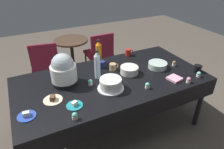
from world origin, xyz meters
TOP-DOWN VIEW (x-y plane):
  - ground at (0.00, 0.00)m, footprint 9.00×9.00m
  - potluck_table at (0.00, 0.00)m, footprint 2.20×1.10m
  - frosted_layer_cake at (-0.11, -0.19)m, footprint 0.28×0.28m
  - slow_cooker at (-0.52, 0.14)m, footprint 0.29×0.29m
  - glass_salad_bowl at (0.64, -0.02)m, footprint 0.24×0.24m
  - ceramic_snack_bowl at (0.24, 0.01)m, footprint 0.22×0.22m
  - dessert_plate_cream at (-0.71, -0.12)m, footprint 0.19×0.19m
  - dessert_plate_cobalt at (-0.97, -0.25)m, footprint 0.17×0.17m
  - dessert_plate_teal at (-0.54, -0.30)m, footprint 0.16×0.16m
  - cupcake_mint at (0.86, -0.07)m, footprint 0.05×0.05m
  - cupcake_berry at (0.93, -0.42)m, footprint 0.05×0.05m
  - cupcake_cocoa at (-0.59, -0.47)m, footprint 0.05×0.05m
  - cupcake_vanilla at (0.25, -0.35)m, footprint 0.05×0.05m
  - cupcake_lemon at (0.73, -0.46)m, footprint 0.05×0.05m
  - cupcake_rose at (-0.28, -0.02)m, footprint 0.05×0.05m
  - soda_bottle_water at (-0.14, 0.09)m, footprint 0.07×0.07m
  - soda_bottle_orange_juice at (0.02, 0.43)m, footprint 0.07×0.07m
  - coffee_mug_navy at (0.00, 0.30)m, footprint 0.12×0.08m
  - coffee_mug_tan at (0.10, 0.18)m, footprint 0.12×0.08m
  - coffee_mug_red at (0.49, 0.46)m, footprint 0.12×0.08m
  - coffee_mug_black at (1.01, -0.32)m, footprint 0.13×0.09m
  - paper_napkin_stack at (0.64, -0.34)m, footprint 0.17×0.17m
  - maroon_chair_left at (-0.56, 1.31)m, footprint 0.50×0.50m
  - maroon_chair_right at (0.40, 1.31)m, footprint 0.44×0.44m
  - round_cafe_table at (-0.05, 1.53)m, footprint 0.60×0.60m

SIDE VIEW (x-z plane):
  - ground at x=0.00m, z-range 0.00..0.00m
  - maroon_chair_left at x=-0.56m, z-range 0.07..0.92m
  - maroon_chair_right at x=0.40m, z-range 0.07..0.92m
  - round_cafe_table at x=-0.05m, z-range 0.14..0.86m
  - potluck_table at x=0.00m, z-range 0.31..1.06m
  - dessert_plate_teal at x=-0.54m, z-range 0.74..0.78m
  - dessert_plate_cobalt at x=-0.97m, z-range 0.74..0.79m
  - paper_napkin_stack at x=0.64m, z-range 0.75..0.77m
  - dessert_plate_cream at x=-0.71m, z-range 0.74..0.79m
  - cupcake_mint at x=0.86m, z-range 0.75..0.82m
  - cupcake_berry at x=0.93m, z-range 0.75..0.82m
  - cupcake_cocoa at x=-0.59m, z-range 0.75..0.82m
  - cupcake_vanilla at x=0.25m, z-range 0.75..0.82m
  - cupcake_lemon at x=0.73m, z-range 0.75..0.82m
  - cupcake_rose at x=-0.28m, z-range 0.75..0.82m
  - glass_salad_bowl at x=0.64m, z-range 0.75..0.82m
  - coffee_mug_tan at x=0.10m, z-range 0.75..0.84m
  - coffee_mug_navy at x=0.00m, z-range 0.75..0.84m
  - ceramic_snack_bowl at x=0.24m, z-range 0.75..0.84m
  - coffee_mug_black at x=1.01m, z-range 0.75..0.84m
  - coffee_mug_red at x=0.49m, z-range 0.75..0.84m
  - frosted_layer_cake at x=-0.11m, z-range 0.75..0.87m
  - soda_bottle_orange_juice at x=0.02m, z-range 0.74..1.06m
  - soda_bottle_water at x=-0.14m, z-range 0.74..1.08m
  - slow_cooker at x=-0.52m, z-range 0.74..1.09m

